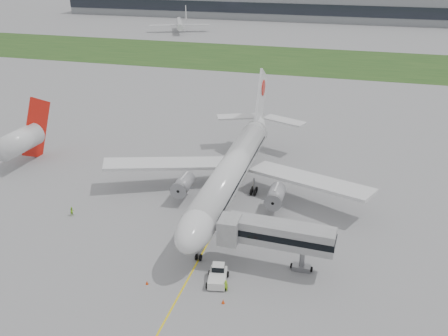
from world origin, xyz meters
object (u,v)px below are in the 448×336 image
(pushback_tug, at_px, (218,275))
(ground_crew_near, at_px, (226,286))
(airliner, at_px, (234,168))
(neighbor_aircraft, at_px, (22,140))
(jet_bridge, at_px, (273,234))

(pushback_tug, distance_m, ground_crew_near, 2.35)
(ground_crew_near, bearing_deg, pushback_tug, -70.27)
(airliner, xyz_separation_m, pushback_tug, (3.95, -23.78, -4.71))
(ground_crew_near, relative_size, neighbor_aircraft, 0.11)
(neighbor_aircraft, bearing_deg, airliner, -0.48)
(airliner, distance_m, jet_bridge, 21.40)
(pushback_tug, bearing_deg, jet_bridge, 28.81)
(airliner, distance_m, ground_crew_near, 26.58)
(jet_bridge, xyz_separation_m, ground_crew_near, (-4.71, -6.75, -4.45))
(airliner, relative_size, pushback_tug, 12.42)
(pushback_tug, bearing_deg, neighbor_aircraft, 141.31)
(airliner, bearing_deg, neighbor_aircraft, 176.38)
(jet_bridge, relative_size, neighbor_aircraft, 0.96)
(airliner, height_order, ground_crew_near, airliner)
(ground_crew_near, xyz_separation_m, neighbor_aircraft, (-49.54, 28.34, 4.42))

